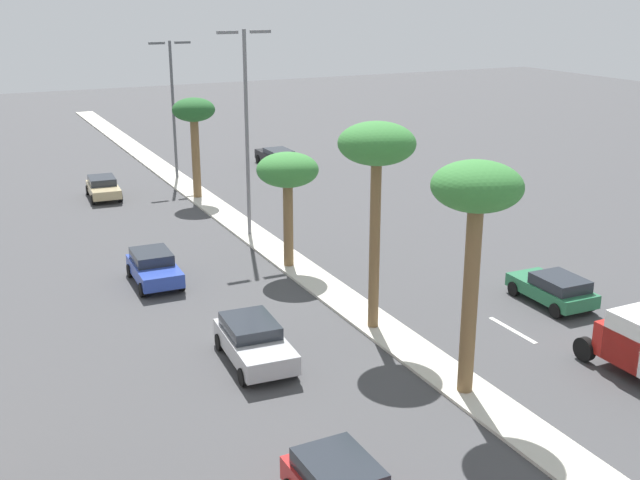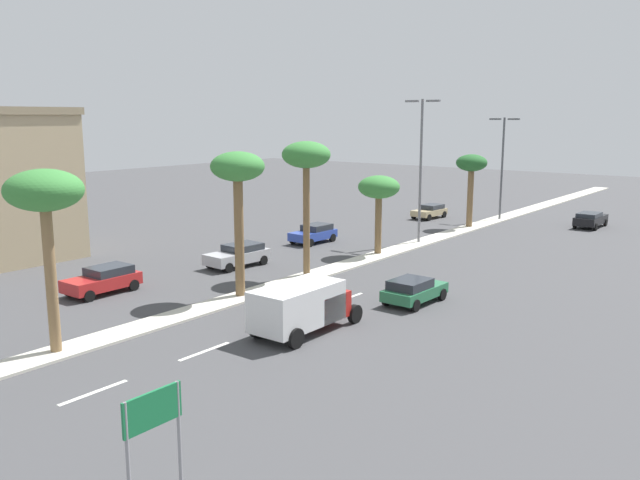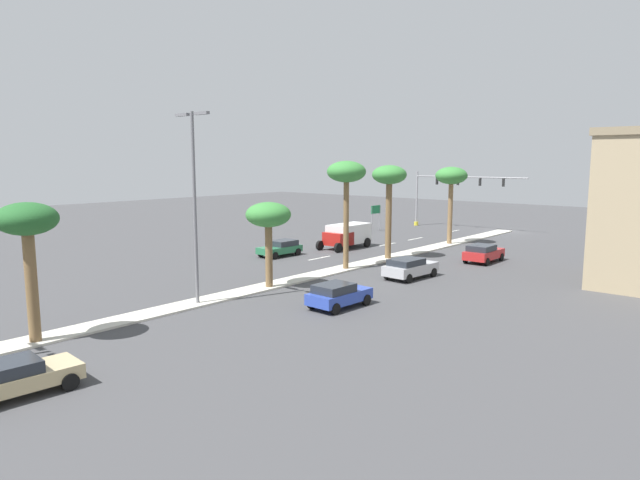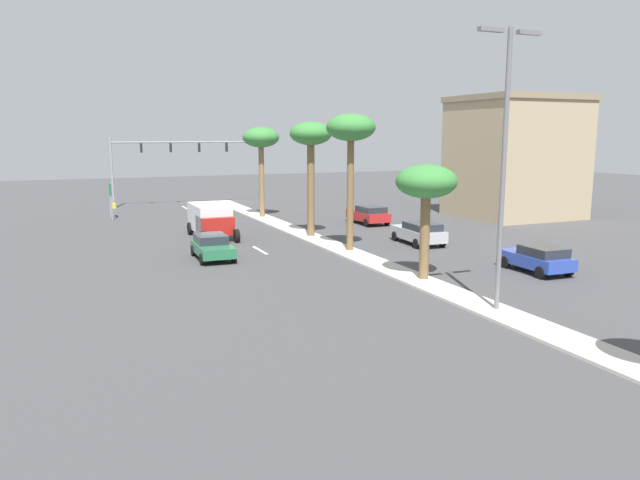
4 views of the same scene
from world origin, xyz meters
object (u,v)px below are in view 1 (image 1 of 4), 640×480
(sedan_green_mid, at_px, (554,288))
(sedan_silver_left, at_px, (254,341))
(palm_tree_leading, at_px, (194,115))
(sedan_tan_leading, at_px, (103,187))
(palm_tree_outboard, at_px, (476,200))
(palm_tree_front, at_px, (288,173))
(street_lamp_leading, at_px, (173,99))
(street_lamp_left, at_px, (246,119))
(sedan_blue_inboard, at_px, (154,267))
(palm_tree_rear, at_px, (377,151))
(sedan_black_trailing, at_px, (277,156))

(sedan_green_mid, bearing_deg, sedan_silver_left, 177.46)
(palm_tree_leading, height_order, sedan_tan_leading, palm_tree_leading)
(palm_tree_leading, relative_size, sedan_tan_leading, 1.59)
(palm_tree_outboard, xyz_separation_m, sedan_silver_left, (-5.47, 5.38, -5.96))
(palm_tree_front, distance_m, sedan_green_mid, 13.16)
(palm_tree_front, relative_size, sedan_silver_left, 1.25)
(palm_tree_leading, distance_m, street_lamp_leading, 5.96)
(street_lamp_left, height_order, sedan_silver_left, street_lamp_left)
(palm_tree_outboard, height_order, sedan_blue_inboard, palm_tree_outboard)
(street_lamp_leading, xyz_separation_m, sedan_green_mid, (7.84, -30.16, -5.00))
(palm_tree_leading, distance_m, street_lamp_left, 9.23)
(palm_tree_front, distance_m, street_lamp_left, 5.92)
(palm_tree_front, xyz_separation_m, sedan_blue_inboard, (-6.47, 0.78, -3.96))
(sedan_tan_leading, bearing_deg, palm_tree_rear, -78.17)
(palm_tree_front, height_order, street_lamp_left, street_lamp_left)
(palm_tree_rear, xyz_separation_m, street_lamp_leading, (0.43, 28.97, -1.48))
(sedan_black_trailing, distance_m, sedan_tan_leading, 14.53)
(palm_tree_outboard, xyz_separation_m, palm_tree_front, (-0.17, 14.18, -2.03))
(sedan_silver_left, relative_size, sedan_blue_inboard, 1.12)
(palm_tree_rear, distance_m, sedan_silver_left, 8.38)
(street_lamp_left, height_order, sedan_tan_leading, street_lamp_left)
(sedan_green_mid, bearing_deg, sedan_tan_leading, 116.82)
(sedan_black_trailing, distance_m, sedan_green_mid, 31.00)
(sedan_black_trailing, bearing_deg, palm_tree_outboard, -103.27)
(palm_tree_front, relative_size, sedan_green_mid, 1.39)
(palm_tree_outboard, bearing_deg, sedan_black_trailing, 76.73)
(palm_tree_outboard, xyz_separation_m, palm_tree_rear, (-0.13, 5.97, 0.47))
(palm_tree_front, bearing_deg, palm_tree_rear, -89.73)
(sedan_black_trailing, relative_size, sedan_tan_leading, 1.09)
(palm_tree_front, distance_m, sedan_tan_leading, 18.89)
(sedan_silver_left, relative_size, sedan_green_mid, 1.11)
(palm_tree_leading, relative_size, sedan_blue_inboard, 1.61)
(sedan_green_mid, distance_m, sedan_tan_leading, 30.32)
(palm_tree_leading, xyz_separation_m, sedan_tan_leading, (-5.48, 2.84, -4.70))
(palm_tree_leading, xyz_separation_m, sedan_silver_left, (-5.40, -23.62, -4.63))
(sedan_silver_left, height_order, sedan_green_mid, sedan_silver_left)
(palm_tree_rear, distance_m, sedan_black_trailing, 31.68)
(street_lamp_leading, bearing_deg, sedan_tan_leading, -152.00)
(palm_tree_front, relative_size, sedan_black_trailing, 1.28)
(sedan_blue_inboard, bearing_deg, sedan_silver_left, -83.03)
(palm_tree_outboard, relative_size, street_lamp_left, 0.72)
(sedan_green_mid, xyz_separation_m, sedan_blue_inboard, (-14.78, 10.18, 0.03))
(palm_tree_front, xyz_separation_m, street_lamp_leading, (0.47, 20.76, 1.02))
(street_lamp_leading, distance_m, sedan_blue_inboard, 21.73)
(palm_tree_rear, xyz_separation_m, sedan_tan_leading, (-5.41, 25.86, -6.51))
(sedan_silver_left, bearing_deg, palm_tree_front, 58.93)
(palm_tree_rear, relative_size, sedan_green_mid, 2.05)
(sedan_tan_leading, bearing_deg, palm_tree_outboard, -80.11)
(palm_tree_rear, height_order, street_lamp_leading, street_lamp_leading)
(palm_tree_front, height_order, sedan_green_mid, palm_tree_front)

